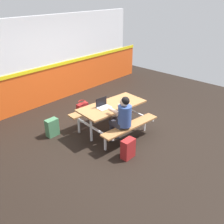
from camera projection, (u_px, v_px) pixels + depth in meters
ground_plane at (116, 130)px, 6.50m from camera, size 10.00×10.00×0.02m
accent_backdrop at (49, 63)px, 7.59m from camera, size 8.00×0.14×2.60m
picnic_table_main at (112, 111)px, 6.15m from camera, size 1.73×1.70×0.74m
student_nearer at (122, 117)px, 5.60m from camera, size 0.39×0.54×1.21m
laptop_silver at (103, 106)px, 5.93m from camera, size 0.34×0.25×0.22m
backpack_dark at (52, 128)px, 6.15m from camera, size 0.30×0.22×0.44m
tote_bag_bright at (82, 109)px, 7.15m from camera, size 0.34×0.21×0.43m
satchel_spare at (128, 149)px, 5.34m from camera, size 0.30×0.22×0.44m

